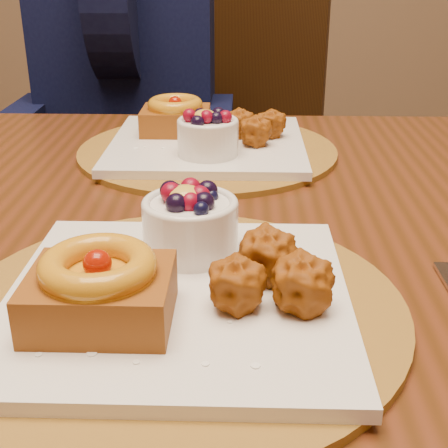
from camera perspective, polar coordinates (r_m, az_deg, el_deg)
The scene contains 5 objects.
dining_table at distance 0.76m, azimuth -2.36°, elevation -4.16°, with size 1.60×0.90×0.76m.
place_setting_near at distance 0.52m, azimuth -4.47°, elevation -5.48°, with size 0.38×0.38×0.09m.
place_setting_far at distance 0.92m, azimuth -1.67°, elevation 7.73°, with size 0.38×0.38×0.08m.
chair_far at distance 1.68m, azimuth 0.28°, elevation 6.46°, with size 0.57×0.57×0.95m.
diner at distance 1.42m, azimuth -8.91°, elevation 14.62°, with size 0.46×0.46×0.76m.
Camera 1 is at (0.12, -0.67, 1.03)m, focal length 50.00 mm.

